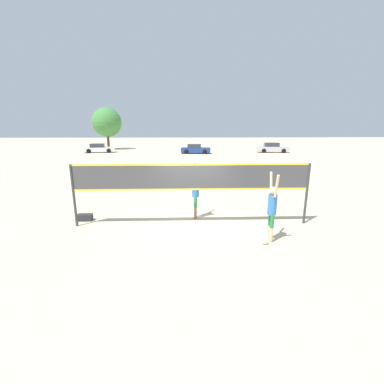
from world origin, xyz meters
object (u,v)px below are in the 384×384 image
tree_left_cluster (107,122)px  parked_car_far (99,149)px  player_spiker (272,206)px  volleyball (265,241)px  parked_car_near (196,149)px  volleyball_net (192,180)px  player_blocker (195,190)px  parked_car_mid (272,148)px  gear_bag (85,217)px

tree_left_cluster → parked_car_far: bearing=-87.4°
player_spiker → volleyball: bearing=134.6°
parked_car_near → parked_car_far: bearing=177.4°
volleyball_net → parked_car_far: bearing=113.1°
player_blocker → parked_car_mid: bearing=155.8°
parked_car_mid → parked_car_far: size_ratio=1.00×
volleyball → parked_car_far: parked_car_far is taller
parked_car_near → parked_car_far: 14.94m
volleyball_net → gear_bag: size_ratio=15.71×
gear_bag → parked_car_near: size_ratio=0.13×
player_spiker → parked_car_near: 30.63m
parked_car_mid → parked_car_far: (-26.74, 0.84, -0.05)m
volleyball_net → player_spiker: size_ratio=3.90×
player_spiker → volleyball: 1.13m
gear_bag → tree_left_cluster: size_ratio=0.08×
parked_car_mid → tree_left_cluster: size_ratio=0.68×
volleyball_net → player_spiker: bearing=-32.3°
player_blocker → tree_left_cluster: size_ratio=0.31×
volleyball → gear_bag: bearing=159.8°
volleyball_net → tree_left_cluster: (-13.55, 37.53, 2.94)m
volleyball → tree_left_cluster: tree_left_cluster is taller
gear_bag → player_blocker: bearing=1.9°
player_spiker → parked_car_near: bearing=1.8°
gear_bag → tree_left_cluster: (-9.31, 36.95, 4.54)m
parked_car_mid → tree_left_cluster: (-27.03, 7.22, 4.01)m
volleyball → parked_car_far: size_ratio=0.04×
volleyball_net → parked_car_far: 33.87m
gear_bag → parked_car_far: (-9.02, 30.57, 0.48)m
volleyball_net → tree_left_cluster: size_ratio=1.22×
player_spiker → parked_car_far: (-15.73, 32.72, -0.58)m
parked_car_near → volleyball_net: bearing=-87.5°
player_blocker → volleyball: player_blocker is taller
player_blocker → parked_car_mid: size_ratio=0.45×
player_blocker → gear_bag: size_ratio=4.00×
parked_car_mid → volleyball_net: bearing=-106.4°
player_blocker → tree_left_cluster: tree_left_cluster is taller
volleyball_net → tree_left_cluster: bearing=109.8°
parked_car_near → tree_left_cluster: tree_left_cluster is taller
volleyball → parked_car_near: 30.85m
player_spiker → parked_car_mid: bearing=-19.0°
gear_bag → player_spiker: bearing=-17.7°
volleyball → parked_car_near: (-0.71, 30.84, 0.51)m
volleyball → parked_car_far: bearing=115.2°
parked_car_far → tree_left_cluster: 7.57m
volleyball_net → parked_car_near: bearing=87.0°
parked_car_mid → parked_car_far: 26.75m
tree_left_cluster → volleyball_net: bearing=-70.2°
player_blocker → player_spiker: bearing=45.2°
gear_bag → parked_car_near: bearing=78.5°
volleyball → parked_car_mid: bearing=70.7°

